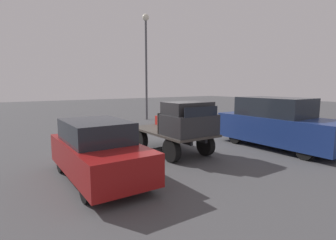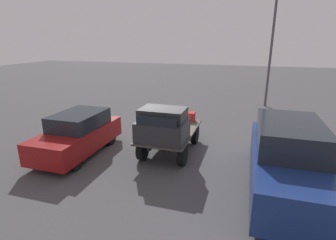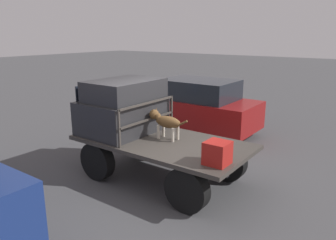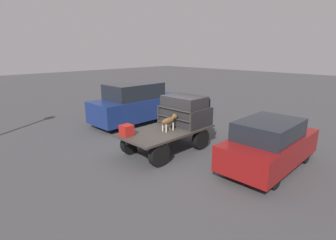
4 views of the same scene
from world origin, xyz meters
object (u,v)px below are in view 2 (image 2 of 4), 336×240
object	(u,v)px
parked_sedan	(78,134)
light_pole_near	(274,25)
cargo_crate	(190,117)
dog	(167,121)
parked_pickup_far	(287,160)
flatbed_truck	(171,136)

from	to	relation	value
parked_sedan	light_pole_near	distance (m)	13.85
cargo_crate	parked_sedan	world-z (taller)	parked_sedan
dog	parked_sedan	distance (m)	3.61
parked_pickup_far	flatbed_truck	bearing A→B (deg)	-124.78
flatbed_truck	dog	world-z (taller)	dog
flatbed_truck	parked_pickup_far	distance (m)	4.60
parked_pickup_far	light_pole_near	bearing A→B (deg)	170.15
dog	parked_sedan	size ratio (longest dim) A/B	0.24
dog	parked_sedan	xyz separation A→B (m)	(1.32, -3.33, -0.43)
parked_pickup_far	light_pole_near	xyz separation A→B (m)	(-11.25, -0.05, 4.30)
flatbed_truck	cargo_crate	xyz separation A→B (m)	(-1.53, 0.47, 0.46)
flatbed_truck	parked_pickup_far	bearing A→B (deg)	65.30
flatbed_truck	dog	distance (m)	0.66
parked_pickup_far	light_pole_near	world-z (taller)	light_pole_near
dog	cargo_crate	bearing A→B (deg)	154.38
cargo_crate	parked_pickup_far	bearing A→B (deg)	46.97
light_pole_near	dog	bearing A→B (deg)	-24.43
dog	parked_pickup_far	xyz separation A→B (m)	(1.89, 4.30, -0.23)
flatbed_truck	parked_sedan	xyz separation A→B (m)	(1.35, -3.46, 0.21)
dog	light_pole_near	size ratio (longest dim) A/B	0.12
light_pole_near	cargo_crate	bearing A→B (deg)	-25.04
cargo_crate	light_pole_near	bearing A→B (deg)	154.96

